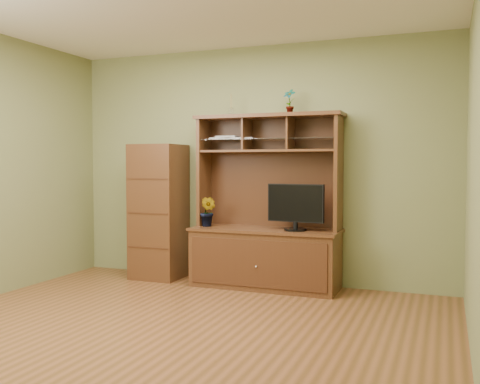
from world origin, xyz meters
The scene contains 8 objects.
room centered at (0.00, 0.00, 1.35)m, with size 4.54×4.04×2.74m.
media_hutch centered at (0.22, 1.73, 0.52)m, with size 1.66×0.61×1.90m.
monitor centered at (0.58, 1.65, 0.91)m, with size 0.63×0.24×0.50m.
orchid_plant centered at (-0.44, 1.65, 0.82)m, with size 0.19×0.15×0.34m, color #34571D.
top_plant centered at (0.46, 1.80, 2.04)m, with size 0.14×0.10×0.27m, color #285E21.
reed_diffuser centered at (-0.22, 1.81, 2.00)m, with size 0.05×0.05×0.25m.
magazines centered at (-0.23, 1.80, 1.65)m, with size 0.54×0.24×0.04m.
side_cabinet centered at (-1.12, 1.73, 0.79)m, with size 0.57×0.52×1.58m.
Camera 1 is at (2.07, -3.82, 1.36)m, focal length 40.00 mm.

